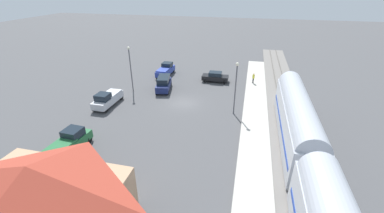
{
  "coord_description": "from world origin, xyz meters",
  "views": [
    {
      "loc": [
        -8.59,
        31.2,
        15.53
      ],
      "look_at": [
        -1.85,
        2.81,
        1.0
      ],
      "focal_mm": 23.32,
      "sensor_mm": 36.0,
      "label": 1
    }
  ],
  "objects_px": {
    "light_pole_near_platform": "(236,82)",
    "sedan_black": "(215,77)",
    "pickup_green": "(68,143)",
    "pickup_silver": "(107,99)",
    "pedestrian_on_platform": "(253,78)",
    "suv_navy": "(164,83)",
    "light_pole_lot_center": "(130,63)",
    "station_building": "(37,199)",
    "pickup_blue": "(166,70)"
  },
  "relations": [
    {
      "from": "station_building",
      "to": "suv_navy",
      "type": "bearing_deg",
      "value": -89.11
    },
    {
      "from": "pedestrian_on_platform",
      "to": "pickup_silver",
      "type": "xyz_separation_m",
      "value": [
        19.69,
        12.86,
        -0.25
      ]
    },
    {
      "from": "sedan_black",
      "to": "pickup_green",
      "type": "relative_size",
      "value": 0.82
    },
    {
      "from": "sedan_black",
      "to": "pickup_silver",
      "type": "bearing_deg",
      "value": 44.15
    },
    {
      "from": "pedestrian_on_platform",
      "to": "light_pole_near_platform",
      "type": "xyz_separation_m",
      "value": [
        2.29,
        11.27,
        3.16
      ]
    },
    {
      "from": "light_pole_lot_center",
      "to": "station_building",
      "type": "bearing_deg",
      "value": 101.75
    },
    {
      "from": "pickup_green",
      "to": "light_pole_lot_center",
      "type": "height_order",
      "value": "light_pole_lot_center"
    },
    {
      "from": "sedan_black",
      "to": "light_pole_near_platform",
      "type": "relative_size",
      "value": 0.65
    },
    {
      "from": "sedan_black",
      "to": "pickup_green",
      "type": "bearing_deg",
      "value": 64.07
    },
    {
      "from": "station_building",
      "to": "pickup_blue",
      "type": "height_order",
      "value": "station_building"
    },
    {
      "from": "pickup_silver",
      "to": "pickup_blue",
      "type": "xyz_separation_m",
      "value": [
        -3.76,
        -14.12,
        0.0
      ]
    },
    {
      "from": "sedan_black",
      "to": "light_pole_near_platform",
      "type": "distance_m",
      "value": 12.53
    },
    {
      "from": "suv_navy",
      "to": "light_pole_lot_center",
      "type": "distance_m",
      "value": 5.95
    },
    {
      "from": "light_pole_near_platform",
      "to": "pickup_blue",
      "type": "bearing_deg",
      "value": -42.57
    },
    {
      "from": "station_building",
      "to": "pickup_blue",
      "type": "distance_m",
      "value": 33.03
    },
    {
      "from": "sedan_black",
      "to": "light_pole_lot_center",
      "type": "distance_m",
      "value": 14.54
    },
    {
      "from": "station_building",
      "to": "pedestrian_on_platform",
      "type": "xyz_separation_m",
      "value": [
        -13.49,
        -31.62,
        -1.63
      ]
    },
    {
      "from": "suv_navy",
      "to": "light_pole_near_platform",
      "type": "bearing_deg",
      "value": 154.23
    },
    {
      "from": "pickup_green",
      "to": "light_pole_near_platform",
      "type": "xyz_separation_m",
      "value": [
        -15.57,
        -12.21,
        3.41
      ]
    },
    {
      "from": "pickup_green",
      "to": "pickup_silver",
      "type": "bearing_deg",
      "value": -80.25
    },
    {
      "from": "pedestrian_on_platform",
      "to": "sedan_black",
      "type": "bearing_deg",
      "value": 0.01
    },
    {
      "from": "pickup_silver",
      "to": "pickup_green",
      "type": "height_order",
      "value": "same"
    },
    {
      "from": "pedestrian_on_platform",
      "to": "pickup_green",
      "type": "relative_size",
      "value": 0.31
    },
    {
      "from": "light_pole_near_platform",
      "to": "sedan_black",
      "type": "bearing_deg",
      "value": -69.73
    },
    {
      "from": "pickup_silver",
      "to": "light_pole_near_platform",
      "type": "xyz_separation_m",
      "value": [
        -17.4,
        -1.59,
        3.41
      ]
    },
    {
      "from": "suv_navy",
      "to": "station_building",
      "type": "bearing_deg",
      "value": 90.89
    },
    {
      "from": "pedestrian_on_platform",
      "to": "sedan_black",
      "type": "distance_m",
      "value": 6.46
    },
    {
      "from": "suv_navy",
      "to": "pickup_blue",
      "type": "distance_m",
      "value": 7.23
    },
    {
      "from": "pickup_blue",
      "to": "light_pole_lot_center",
      "type": "distance_m",
      "value": 9.48
    },
    {
      "from": "light_pole_near_platform",
      "to": "light_pole_lot_center",
      "type": "xyz_separation_m",
      "value": [
        16.29,
        -4.12,
        0.06
      ]
    },
    {
      "from": "station_building",
      "to": "pedestrian_on_platform",
      "type": "height_order",
      "value": "station_building"
    },
    {
      "from": "pickup_green",
      "to": "light_pole_near_platform",
      "type": "bearing_deg",
      "value": -141.9
    },
    {
      "from": "sedan_black",
      "to": "light_pole_lot_center",
      "type": "relative_size",
      "value": 0.64
    },
    {
      "from": "suv_navy",
      "to": "pickup_green",
      "type": "relative_size",
      "value": 0.94
    },
    {
      "from": "pickup_blue",
      "to": "sedan_black",
      "type": "height_order",
      "value": "pickup_blue"
    },
    {
      "from": "suv_navy",
      "to": "pedestrian_on_platform",
      "type": "bearing_deg",
      "value": -157.81
    },
    {
      "from": "suv_navy",
      "to": "pickup_blue",
      "type": "bearing_deg",
      "value": -73.6
    },
    {
      "from": "pickup_silver",
      "to": "suv_navy",
      "type": "height_order",
      "value": "suv_navy"
    },
    {
      "from": "station_building",
      "to": "pedestrian_on_platform",
      "type": "bearing_deg",
      "value": -113.1
    },
    {
      "from": "station_building",
      "to": "light_pole_lot_center",
      "type": "distance_m",
      "value": 25.05
    },
    {
      "from": "station_building",
      "to": "light_pole_near_platform",
      "type": "bearing_deg",
      "value": -118.82
    },
    {
      "from": "suv_navy",
      "to": "pickup_blue",
      "type": "relative_size",
      "value": 0.95
    },
    {
      "from": "light_pole_near_platform",
      "to": "station_building",
      "type": "bearing_deg",
      "value": 61.18
    },
    {
      "from": "pickup_blue",
      "to": "light_pole_near_platform",
      "type": "distance_m",
      "value": 18.84
    },
    {
      "from": "pickup_silver",
      "to": "light_pole_lot_center",
      "type": "distance_m",
      "value": 6.78
    },
    {
      "from": "pickup_silver",
      "to": "light_pole_lot_center",
      "type": "bearing_deg",
      "value": -101.01
    },
    {
      "from": "station_building",
      "to": "light_pole_lot_center",
      "type": "height_order",
      "value": "light_pole_lot_center"
    },
    {
      "from": "pickup_green",
      "to": "light_pole_lot_center",
      "type": "xyz_separation_m",
      "value": [
        0.72,
        -16.33,
        3.47
      ]
    },
    {
      "from": "station_building",
      "to": "pickup_green",
      "type": "relative_size",
      "value": 2.02
    },
    {
      "from": "station_building",
      "to": "pickup_silver",
      "type": "distance_m",
      "value": 19.85
    }
  ]
}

